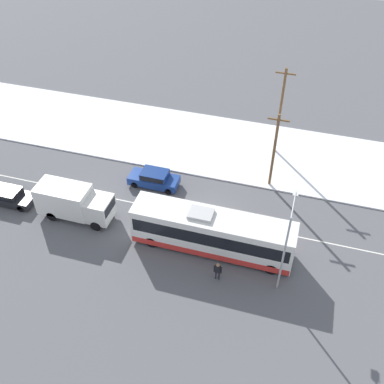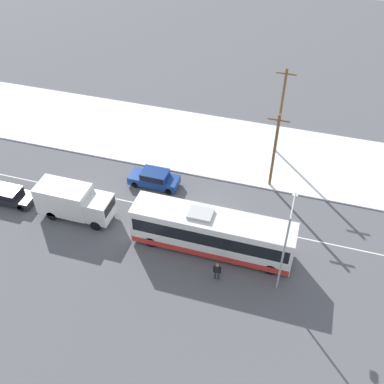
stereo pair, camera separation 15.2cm
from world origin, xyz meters
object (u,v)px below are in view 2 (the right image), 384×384
Objects in this scene: box_truck at (73,201)px; pedestrian_at_stop at (217,270)px; city_bus at (212,233)px; streetlamp at (286,239)px; parked_car_near_truck at (8,194)px; utility_pole_roadside at (274,150)px; utility_pole_snowlot at (281,111)px; sedan_car at (154,178)px.

box_truck is 3.70× the size of pedestrian_at_stop.
city_bus is 6.32m from streetlamp.
parked_car_near_truck is 0.64× the size of utility_pole_roadside.
parked_car_near_truck is at bearing 175.53° from streetlamp.
utility_pole_snowlot is at bearing 93.63° from utility_pole_roadside.
box_truck is 7.49m from sedan_car.
parked_car_near_truck is 0.53× the size of utility_pole_snowlot.
city_bus is 11.81m from box_truck.
utility_pole_roadside is at bearing 22.10° from parked_car_near_truck.
utility_pole_snowlot is (-2.70, 15.81, 0.10)m from streetlamp.
sedan_car is (4.94, 5.58, -0.78)m from box_truck.
city_bus is 9.07m from sedan_car.
sedan_car is 0.95× the size of parked_car_near_truck.
box_truck is 0.71× the size of utility_pole_snowlot.
utility_pole_snowlot is at bearing 99.70° from streetlamp.
utility_pole_snowlot is at bearing 33.65° from parked_car_near_truck.
city_bus reaches higher than box_truck.
pedestrian_at_stop is (12.94, -3.03, -0.58)m from box_truck.
box_truck is at bearing 0.54° from parked_car_near_truck.
sedan_car is at bearing -139.15° from utility_pole_snowlot.
pedestrian_at_stop is at bearing -165.45° from streetlamp.
utility_pole_snowlot is at bearing 79.04° from city_bus.
utility_pole_snowlot is at bearing -139.15° from sedan_car.
streetlamp is (4.31, 1.12, 3.47)m from pedestrian_at_stop.
parked_car_near_truck is at bearing 179.34° from city_bus.
pedestrian_at_stop is (19.36, -2.97, 0.30)m from parked_car_near_truck.
streetlamp reaches higher than parked_car_near_truck.
utility_pole_snowlot is (9.61, 8.31, 3.77)m from sedan_car.
streetlamp is (12.31, -7.50, 3.67)m from sedan_car.
pedestrian_at_stop is 0.19× the size of utility_pole_snowlot.
parked_car_near_truck is 2.78× the size of pedestrian_at_stop.
utility_pole_roadside is (14.88, 8.59, 2.26)m from box_truck.
pedestrian_at_stop is 17.37m from utility_pole_snowlot.
pedestrian_at_stop is at bearing -13.18° from box_truck.
parked_car_near_truck is at bearing -179.46° from box_truck.
utility_pole_roadside is (21.30, 8.65, 3.14)m from parked_car_near_truck.
sedan_car is 13.25m from utility_pole_snowlot.
utility_pole_snowlot is at bearing 43.69° from box_truck.
parked_car_near_truck is 24.04m from streetlamp.
city_bus is 7.30× the size of pedestrian_at_stop.
utility_pole_roadside is at bearing -86.37° from utility_pole_snowlot.
city_bus is 2.75× the size of sedan_car.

